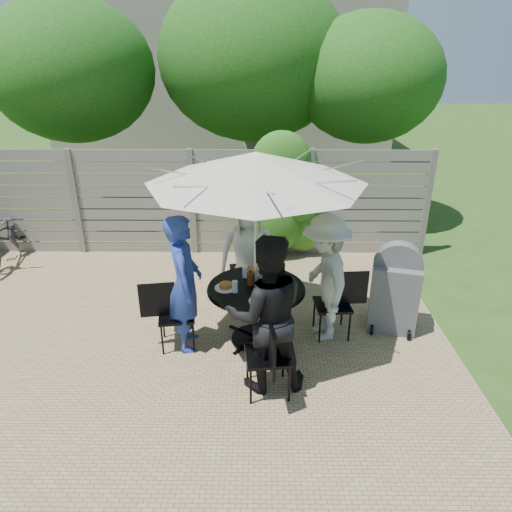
{
  "coord_description": "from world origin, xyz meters",
  "views": [
    {
      "loc": [
        1.16,
        -4.49,
        3.27
      ],
      "look_at": [
        1.11,
        0.48,
        1.06
      ],
      "focal_mm": 32.0,
      "sensor_mm": 36.0,
      "label": 1
    }
  ],
  "objects_px": {
    "umbrella": "(256,168)",
    "person_right": "(325,279)",
    "chair_left": "(177,327)",
    "person_left": "(185,284)",
    "syrup_jug": "(251,279)",
    "person_front": "(266,315)",
    "bicycle": "(5,236)",
    "chair_right": "(333,316)",
    "plate_back": "(253,271)",
    "plate_right": "(286,283)",
    "plate_front": "(260,300)",
    "coffee_cup": "(262,273)",
    "chair_back": "(248,283)",
    "glass_back": "(245,272)",
    "plate_extra": "(275,296)",
    "person_back": "(248,254)",
    "glass_left": "(235,287)",
    "chair_front": "(268,370)",
    "glass_right": "(276,276)",
    "patio_table": "(256,303)",
    "plate_left": "(226,286)",
    "bbq_grill": "(394,291)",
    "glass_front": "(268,291)"
  },
  "relations": [
    {
      "from": "chair_front",
      "to": "bicycle",
      "type": "bearing_deg",
      "value": 46.67
    },
    {
      "from": "person_right",
      "to": "umbrella",
      "type": "bearing_deg",
      "value": -90.0
    },
    {
      "from": "coffee_cup",
      "to": "bbq_grill",
      "type": "xyz_separation_m",
      "value": [
        1.67,
        0.06,
        -0.27
      ]
    },
    {
      "from": "bicycle",
      "to": "syrup_jug",
      "type": "bearing_deg",
      "value": -34.63
    },
    {
      "from": "person_back",
      "to": "person_front",
      "type": "distance_m",
      "value": 1.66
    },
    {
      "from": "plate_extra",
      "to": "glass_front",
      "type": "bearing_deg",
      "value": 159.45
    },
    {
      "from": "chair_front",
      "to": "person_right",
      "type": "height_order",
      "value": "person_right"
    },
    {
      "from": "chair_back",
      "to": "person_left",
      "type": "distance_m",
      "value": 1.38
    },
    {
      "from": "syrup_jug",
      "to": "person_front",
      "type": "bearing_deg",
      "value": -78.38
    },
    {
      "from": "patio_table",
      "to": "plate_back",
      "type": "bearing_deg",
      "value": 97.72
    },
    {
      "from": "plate_back",
      "to": "plate_front",
      "type": "distance_m",
      "value": 0.72
    },
    {
      "from": "chair_back",
      "to": "plate_left",
      "type": "distance_m",
      "value": 1.14
    },
    {
      "from": "glass_back",
      "to": "glass_left",
      "type": "xyz_separation_m",
      "value": [
        -0.1,
        -0.38,
        0.0
      ]
    },
    {
      "from": "person_front",
      "to": "bicycle",
      "type": "height_order",
      "value": "person_front"
    },
    {
      "from": "bbq_grill",
      "to": "chair_left",
      "type": "bearing_deg",
      "value": -156.59
    },
    {
      "from": "chair_back",
      "to": "glass_back",
      "type": "distance_m",
      "value": 0.88
    },
    {
      "from": "umbrella",
      "to": "person_right",
      "type": "relative_size",
      "value": 1.69
    },
    {
      "from": "plate_front",
      "to": "coffee_cup",
      "type": "distance_m",
      "value": 0.59
    },
    {
      "from": "chair_right",
      "to": "syrup_jug",
      "type": "bearing_deg",
      "value": 0.1
    },
    {
      "from": "person_left",
      "to": "syrup_jug",
      "type": "relative_size",
      "value": 10.47
    },
    {
      "from": "bicycle",
      "to": "chair_left",
      "type": "bearing_deg",
      "value": -42.7
    },
    {
      "from": "chair_left",
      "to": "bicycle",
      "type": "relative_size",
      "value": 0.49
    },
    {
      "from": "chair_back",
      "to": "syrup_jug",
      "type": "distance_m",
      "value": 1.06
    },
    {
      "from": "glass_left",
      "to": "bbq_grill",
      "type": "distance_m",
      "value": 2.05
    },
    {
      "from": "person_back",
      "to": "chair_front",
      "type": "relative_size",
      "value": 1.72
    },
    {
      "from": "person_right",
      "to": "plate_right",
      "type": "relative_size",
      "value": 6.16
    },
    {
      "from": "chair_right",
      "to": "glass_back",
      "type": "distance_m",
      "value": 1.23
    },
    {
      "from": "umbrella",
      "to": "chair_left",
      "type": "xyz_separation_m",
      "value": [
        -0.96,
        -0.13,
        -1.9
      ]
    },
    {
      "from": "syrup_jug",
      "to": "person_right",
      "type": "bearing_deg",
      "value": 4.5
    },
    {
      "from": "plate_front",
      "to": "patio_table",
      "type": "bearing_deg",
      "value": 97.72
    },
    {
      "from": "chair_front",
      "to": "bicycle",
      "type": "relative_size",
      "value": 0.53
    },
    {
      "from": "plate_extra",
      "to": "coffee_cup",
      "type": "height_order",
      "value": "coffee_cup"
    },
    {
      "from": "person_left",
      "to": "glass_right",
      "type": "bearing_deg",
      "value": -84.5
    },
    {
      "from": "patio_table",
      "to": "plate_left",
      "type": "height_order",
      "value": "plate_left"
    },
    {
      "from": "chair_front",
      "to": "bbq_grill",
      "type": "xyz_separation_m",
      "value": [
        1.61,
        1.25,
        0.26
      ]
    },
    {
      "from": "chair_back",
      "to": "chair_left",
      "type": "bearing_deg",
      "value": -44.3
    },
    {
      "from": "person_front",
      "to": "bicycle",
      "type": "distance_m",
      "value": 5.39
    },
    {
      "from": "syrup_jug",
      "to": "plate_right",
      "type": "bearing_deg",
      "value": 0.93
    },
    {
      "from": "umbrella",
      "to": "coffee_cup",
      "type": "xyz_separation_m",
      "value": [
        0.07,
        0.23,
        -1.35
      ]
    },
    {
      "from": "glass_left",
      "to": "glass_front",
      "type": "xyz_separation_m",
      "value": [
        0.38,
        -0.1,
        0.0
      ]
    },
    {
      "from": "chair_right",
      "to": "glass_right",
      "type": "distance_m",
      "value": 0.9
    },
    {
      "from": "plate_right",
      "to": "umbrella",
      "type": "bearing_deg",
      "value": -172.28
    },
    {
      "from": "plate_back",
      "to": "plate_left",
      "type": "bearing_deg",
      "value": -127.28
    },
    {
      "from": "plate_back",
      "to": "plate_extra",
      "type": "height_order",
      "value": "same"
    },
    {
      "from": "chair_right",
      "to": "bicycle",
      "type": "relative_size",
      "value": 0.49
    },
    {
      "from": "chair_right",
      "to": "plate_back",
      "type": "relative_size",
      "value": 3.38
    },
    {
      "from": "umbrella",
      "to": "plate_front",
      "type": "xyz_separation_m",
      "value": [
        0.05,
        -0.36,
        -1.39
      ]
    },
    {
      "from": "person_left",
      "to": "coffee_cup",
      "type": "relative_size",
      "value": 13.96
    },
    {
      "from": "person_back",
      "to": "person_front",
      "type": "relative_size",
      "value": 0.93
    },
    {
      "from": "chair_back",
      "to": "syrup_jug",
      "type": "height_order",
      "value": "chair_back"
    }
  ]
}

